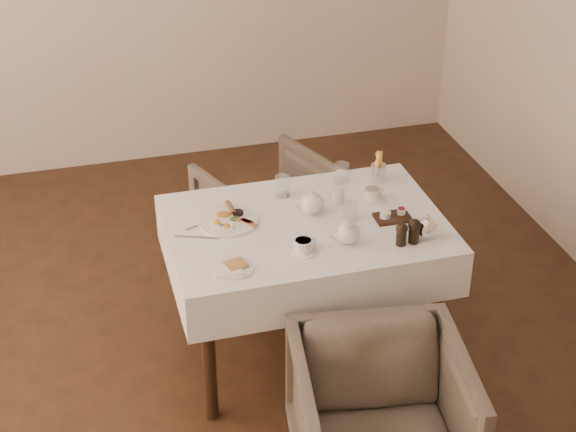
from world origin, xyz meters
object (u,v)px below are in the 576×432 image
at_px(armchair_near, 380,419).
at_px(teapot_centre, 312,202).
at_px(armchair_far, 271,215).
at_px(breakfast_plate, 228,219).
at_px(table, 306,244).

xyz_separation_m(armchair_near, teapot_centre, (-0.01, 0.95, 0.49)).
xyz_separation_m(armchair_near, armchair_far, (-0.02, 1.70, -0.01)).
xyz_separation_m(breakfast_plate, teapot_centre, (0.39, -0.04, 0.05)).
height_order(armchair_far, breakfast_plate, breakfast_plate).
relative_size(armchair_near, armchair_far, 1.03).
height_order(table, armchair_near, table).
xyz_separation_m(table, armchair_far, (0.04, 0.82, -0.32)).
bearing_deg(table, armchair_near, -85.92).
bearing_deg(breakfast_plate, table, 4.01).
distance_m(table, armchair_far, 0.88).
height_order(table, armchair_far, table).
bearing_deg(teapot_centre, armchair_far, 96.02).
height_order(breakfast_plate, teapot_centre, teapot_centre).
height_order(table, teapot_centre, teapot_centre).
distance_m(table, armchair_near, 0.93).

